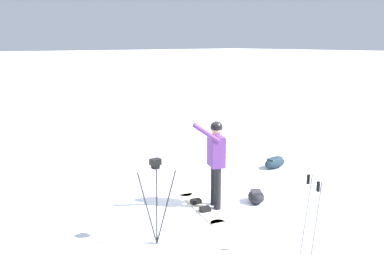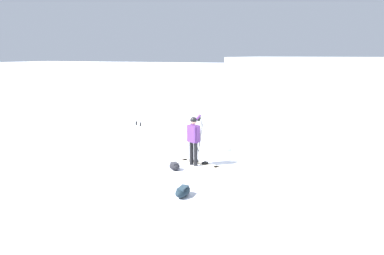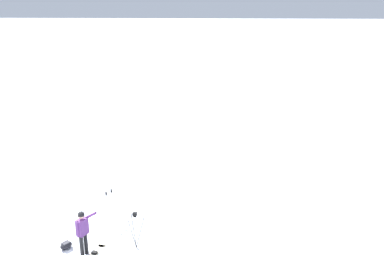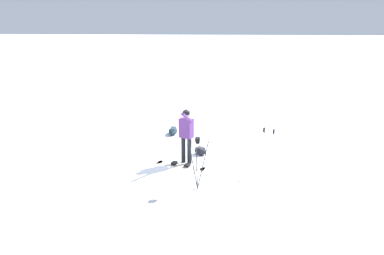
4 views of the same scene
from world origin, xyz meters
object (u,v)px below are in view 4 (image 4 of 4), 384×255
(gear_bag_large, at_px, (173,131))
(camera_tripod, at_px, (198,153))
(snowboard, at_px, (181,165))
(gear_bag_small, at_px, (200,151))
(snowboarder, at_px, (186,131))
(ski_poles, at_px, (268,144))

(gear_bag_large, bearing_deg, camera_tripod, 107.46)
(snowboard, xyz_separation_m, gear_bag_small, (-0.50, -1.07, 0.11))
(snowboarder, height_order, gear_bag_large, snowboarder)
(snowboarder, bearing_deg, camera_tripod, 107.13)
(ski_poles, bearing_deg, snowboarder, -8.45)
(snowboarder, relative_size, camera_tripod, 1.23)
(gear_bag_small, height_order, ski_poles, ski_poles)
(snowboard, xyz_separation_m, ski_poles, (-2.60, 0.10, 0.84))
(gear_bag_small, bearing_deg, ski_poles, 150.94)
(camera_tripod, bearing_deg, snowboard, -65.54)
(snowboarder, relative_size, gear_bag_large, 2.50)
(snowboarder, xyz_separation_m, camera_tripod, (-0.54, 1.76, -0.05))
(gear_bag_large, bearing_deg, snowboarder, 107.65)
(camera_tripod, xyz_separation_m, ski_poles, (-1.92, -1.40, -0.16))
(camera_tripod, bearing_deg, gear_bag_small, -86.07)
(snowboarder, height_order, gear_bag_small, snowboarder)
(camera_tripod, bearing_deg, snowboarder, -72.87)
(snowboard, relative_size, ski_poles, 1.35)
(camera_tripod, bearing_deg, ski_poles, -143.91)
(snowboarder, bearing_deg, gear_bag_small, -114.75)
(snowboard, xyz_separation_m, gear_bag_large, (0.80, -3.21, 0.12))
(snowboard, relative_size, gear_bag_large, 2.55)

